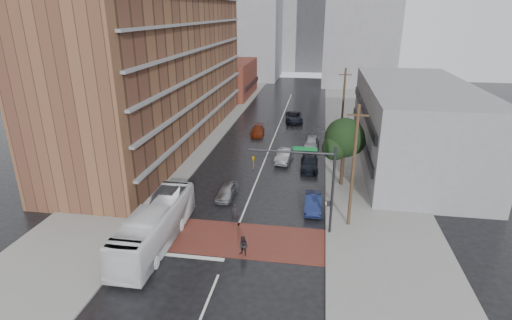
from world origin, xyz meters
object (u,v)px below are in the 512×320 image
at_px(transit_bus, 155,225).
at_px(suv_travel, 294,117).
at_px(car_parked_far, 311,142).
at_px(car_travel_c, 258,131).
at_px(car_parked_near, 313,203).
at_px(car_parked_mid, 309,163).
at_px(car_travel_a, 227,191).
at_px(car_travel_b, 284,156).
at_px(pedestrian_a, 235,213).
at_px(pedestrian_b, 243,246).

xyz_separation_m(transit_bus, suv_travel, (7.60, 36.67, -0.79)).
bearing_deg(car_parked_far, car_travel_c, 152.60).
distance_m(suv_travel, car_parked_near, 29.55).
bearing_deg(car_parked_mid, car_travel_c, 121.04).
height_order(car_travel_a, car_travel_b, car_travel_b).
relative_size(car_parked_near, car_parked_mid, 0.86).
height_order(pedestrian_a, pedestrian_b, pedestrian_a).
bearing_deg(transit_bus, pedestrian_a, 38.11).
height_order(transit_bus, pedestrian_b, transit_bus).
xyz_separation_m(car_parked_mid, car_parked_far, (0.00, 7.25, 0.08)).
bearing_deg(transit_bus, car_parked_far, 66.26).
distance_m(car_travel_c, car_parked_mid, 14.07).
height_order(car_travel_b, car_parked_far, car_parked_far).
height_order(car_travel_b, car_parked_mid, car_travel_b).
height_order(pedestrian_a, car_travel_a, pedestrian_a).
relative_size(pedestrian_a, car_travel_a, 0.45).
bearing_deg(pedestrian_b, pedestrian_a, 133.82).
xyz_separation_m(car_travel_a, car_parked_mid, (7.30, 8.54, 0.04)).
distance_m(car_parked_near, car_parked_far, 16.94).
height_order(pedestrian_b, car_parked_mid, pedestrian_b).
bearing_deg(car_travel_a, pedestrian_b, -67.17).
relative_size(transit_bus, pedestrian_b, 7.39).
height_order(car_parked_mid, car_parked_far, car_parked_far).
distance_m(transit_bus, car_travel_a, 9.20).
xyz_separation_m(car_parked_near, car_parked_far, (-0.68, 16.93, 0.09)).
height_order(suv_travel, car_parked_mid, suv_travel).
height_order(transit_bus, car_parked_mid, transit_bus).
bearing_deg(pedestrian_a, car_parked_far, 67.48).
bearing_deg(car_travel_c, suv_travel, 56.51).
relative_size(pedestrian_b, car_travel_a, 0.40).
xyz_separation_m(pedestrian_a, car_parked_near, (6.22, 3.32, -0.19)).
bearing_deg(car_parked_near, car_travel_b, 106.60).
relative_size(suv_travel, car_parked_mid, 1.16).
xyz_separation_m(pedestrian_a, car_travel_c, (-2.10, 24.82, -0.25)).
distance_m(pedestrian_b, car_parked_mid, 17.95).
height_order(pedestrian_b, suv_travel, suv_travel).
bearing_deg(suv_travel, car_parked_far, -82.99).
bearing_deg(car_parked_near, pedestrian_a, -152.82).
height_order(transit_bus, car_parked_near, transit_bus).
height_order(pedestrian_a, car_travel_b, pedestrian_a).
height_order(transit_bus, suv_travel, transit_bus).
relative_size(car_travel_a, car_parked_near, 0.93).
height_order(suv_travel, car_parked_far, car_parked_far).
relative_size(car_travel_c, car_parked_near, 1.03).
xyz_separation_m(suv_travel, car_parked_near, (3.78, -29.30, -0.09)).
relative_size(car_travel_a, car_travel_b, 0.86).
bearing_deg(car_travel_a, car_parked_mid, 52.00).
relative_size(car_travel_a, car_parked_mid, 0.80).
relative_size(pedestrian_b, car_travel_b, 0.34).
bearing_deg(pedestrian_a, suv_travel, 78.50).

